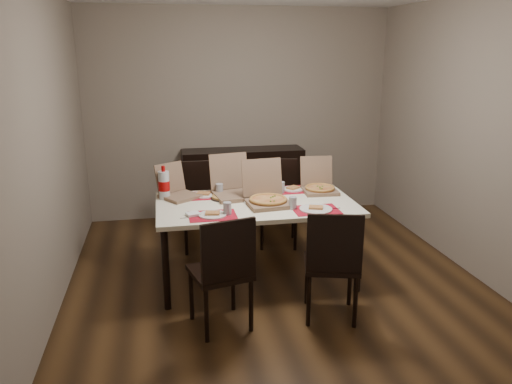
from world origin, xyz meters
The scene contains 20 objects.
ground centered at (0.00, 0.00, -0.01)m, with size 3.80×4.00×0.02m, color #442B15.
room_walls centered at (0.00, 0.43, 1.73)m, with size 3.84×4.02×2.62m.
sideboard centered at (0.00, 1.78, 0.45)m, with size 1.50×0.40×0.90m, color black.
dining_table centered at (-0.17, 0.05, 0.68)m, with size 1.80×1.00×0.75m.
chair_near_left centered at (-0.58, -0.80, 0.51)m, with size 0.51×0.51×0.93m.
chair_near_right centered at (0.28, -0.81, 0.51)m, with size 0.51×0.51×0.93m.
chair_far_left centered at (-0.60, 0.97, 0.51)m, with size 0.43×0.43×0.93m.
chair_far_right centered at (0.25, 0.92, 0.51)m, with size 0.49×0.49×0.93m.
setting_near_left centered at (-0.58, -0.25, 0.77)m, with size 0.47×0.30×0.11m.
setting_near_right centered at (0.26, -0.25, 0.77)m, with size 0.46×0.30×0.11m.
setting_far_left centered at (-0.59, 0.36, 0.77)m, with size 0.43×0.30×0.11m.
setting_far_right centered at (0.23, 0.37, 0.77)m, with size 0.47×0.30×0.11m.
napkin_loose centered at (-0.21, 0.01, 0.76)m, with size 0.12×0.11×0.02m, color white.
pizza_box_center centered at (-0.08, -0.01, 0.81)m, with size 0.42×0.46×0.38m.
pizza_box_right centered at (0.51, 0.29, 0.80)m, with size 0.34×0.38×0.32m.
pizza_box_left centered at (-0.86, 0.36, 0.81)m, with size 0.45×0.46×0.31m.
pizza_box_extra centered at (-0.34, 0.30, 0.81)m, with size 0.44×0.48×0.38m.
faina_plate centered at (-0.45, 0.22, 0.76)m, with size 0.23×0.23×0.03m.
dip_bowl centered at (-0.09, 0.27, 0.76)m, with size 0.11×0.11×0.03m, color white.
soda_bottle centered at (-0.98, 0.33, 0.88)m, with size 0.11×0.11×0.31m.
Camera 1 is at (-0.99, -4.22, 2.11)m, focal length 35.00 mm.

